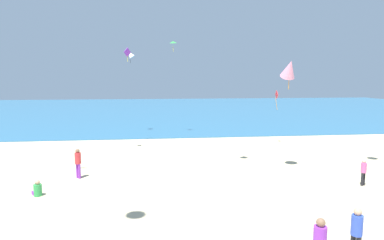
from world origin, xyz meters
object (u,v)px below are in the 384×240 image
(kite_purple, at_px, (127,52))
(kite_green, at_px, (173,42))
(person_4, at_px, (37,190))
(kite_pink, at_px, (289,69))
(person_3, at_px, (78,161))
(kite_red, at_px, (277,95))
(person_1, at_px, (364,171))
(kite_white, at_px, (130,54))
(person_5, at_px, (357,231))

(kite_purple, bearing_deg, kite_green, 46.16)
(person_4, xyz_separation_m, kite_pink, (13.17, 2.44, 5.74))
(person_3, bearing_deg, person_4, -161.76)
(kite_green, distance_m, kite_purple, 5.90)
(kite_red, bearing_deg, person_1, -87.34)
(person_3, height_order, kite_purple, kite_purple)
(kite_red, xyz_separation_m, kite_white, (-12.35, 7.02, 3.76))
(person_3, distance_m, person_5, 13.95)
(person_5, relative_size, kite_purple, 1.47)
(person_4, xyz_separation_m, person_5, (11.43, -6.98, 0.68))
(person_4, distance_m, kite_red, 19.23)
(person_4, distance_m, kite_purple, 14.46)
(person_3, xyz_separation_m, kite_green, (6.11, 13.54, 7.95))
(person_5, distance_m, kite_green, 24.79)
(person_5, bearing_deg, kite_pink, -119.94)
(person_3, relative_size, kite_red, 1.02)
(person_5, relative_size, kite_red, 1.03)
(person_4, bearing_deg, person_3, -65.45)
(kite_green, bearing_deg, person_1, -62.26)
(person_3, relative_size, kite_green, 1.58)
(kite_pink, xyz_separation_m, kite_purple, (-9.74, 9.56, 1.57))
(person_3, relative_size, kite_white, 1.26)
(kite_pink, height_order, kite_purple, kite_purple)
(person_1, xyz_separation_m, kite_purple, (-12.70, 12.41, 6.80))
(person_3, height_order, person_4, person_3)
(person_4, bearing_deg, kite_green, -63.65)
(kite_purple, distance_m, kite_white, 5.59)
(person_1, relative_size, person_3, 0.83)
(person_3, bearing_deg, kite_white, 37.21)
(person_1, relative_size, kite_white, 1.05)
(kite_pink, bearing_deg, kite_red, 73.22)
(person_3, distance_m, kite_pink, 12.90)
(kite_pink, distance_m, kite_white, 18.18)
(person_3, bearing_deg, person_5, -88.77)
(kite_red, bearing_deg, kite_pink, -106.78)
(kite_red, bearing_deg, kite_purple, 173.25)
(person_3, distance_m, kite_green, 16.85)
(person_1, relative_size, kite_green, 1.31)
(person_1, distance_m, kite_pink, 6.65)
(person_3, height_order, kite_white, kite_white)
(person_4, distance_m, person_5, 13.41)
(person_4, height_order, kite_white, kite_white)
(person_1, height_order, kite_red, kite_red)
(person_4, bearing_deg, kite_pink, -118.49)
(kite_pink, distance_m, kite_green, 15.15)
(kite_white, bearing_deg, person_5, -71.62)
(kite_green, bearing_deg, kite_white, 161.02)
(kite_purple, relative_size, kite_white, 0.86)
(person_1, distance_m, person_4, 16.14)
(person_3, relative_size, kite_pink, 0.92)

